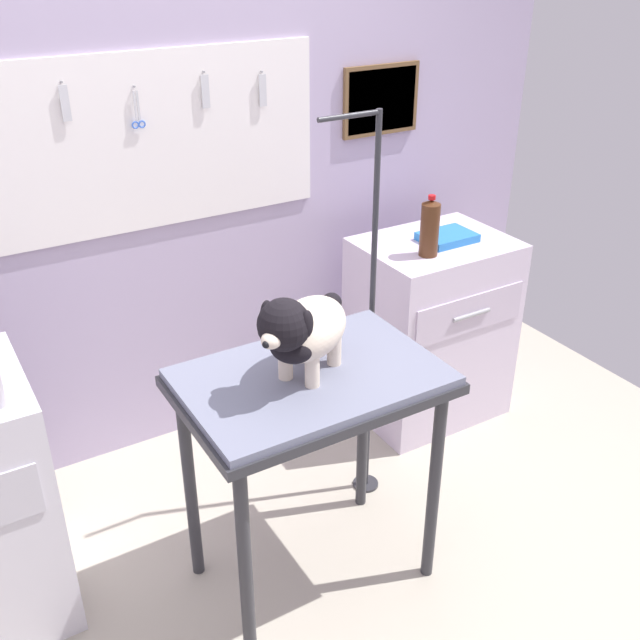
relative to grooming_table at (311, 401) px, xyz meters
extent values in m
cube|color=#B3AB98|center=(-0.07, -0.14, -0.80)|extent=(4.40, 4.00, 0.04)
cube|color=#AFA0C0|center=(-0.07, 1.14, 0.37)|extent=(4.00, 0.06, 2.30)
cube|color=white|center=(-0.13, 1.10, 0.63)|extent=(1.52, 0.02, 0.70)
cylinder|color=gray|center=(-0.41, 1.09, 0.89)|extent=(0.01, 0.02, 0.01)
cube|color=silver|center=(-0.41, 1.08, 0.82)|extent=(0.03, 0.01, 0.13)
cylinder|color=gray|center=(-0.14, 1.09, 0.85)|extent=(0.01, 0.02, 0.01)
cube|color=silver|center=(-0.15, 1.08, 0.78)|extent=(0.01, 0.00, 0.11)
cube|color=silver|center=(-0.14, 1.08, 0.78)|extent=(0.01, 0.00, 0.11)
torus|color=blue|center=(-0.15, 1.08, 0.71)|extent=(0.03, 0.01, 0.03)
torus|color=blue|center=(-0.13, 1.08, 0.71)|extent=(0.03, 0.01, 0.03)
cylinder|color=gray|center=(0.14, 1.09, 0.88)|extent=(0.01, 0.02, 0.01)
cube|color=silver|center=(0.14, 1.08, 0.81)|extent=(0.03, 0.01, 0.13)
cylinder|color=gray|center=(0.40, 1.09, 0.86)|extent=(0.01, 0.02, 0.01)
cube|color=silver|center=(0.40, 1.08, 0.78)|extent=(0.03, 0.01, 0.13)
cube|color=brown|center=(1.02, 1.09, 0.68)|extent=(0.41, 0.02, 0.32)
cube|color=tan|center=(1.02, 1.09, 0.68)|extent=(0.37, 0.01, 0.28)
cylinder|color=#2D2D33|center=(-0.37, -0.23, -0.36)|extent=(0.04, 0.04, 0.82)
cylinder|color=#2D2D33|center=(0.37, -0.23, -0.36)|extent=(0.04, 0.04, 0.82)
cylinder|color=#2D2D33|center=(-0.37, 0.23, -0.36)|extent=(0.04, 0.04, 0.82)
cylinder|color=#2D2D33|center=(0.37, 0.23, -0.36)|extent=(0.04, 0.04, 0.82)
cube|color=#2D2D33|center=(0.00, 0.00, 0.06)|extent=(0.86, 0.57, 0.03)
cube|color=slate|center=(0.00, 0.00, 0.10)|extent=(0.83, 0.55, 0.03)
cylinder|color=#2D2D33|center=(0.45, 0.31, -0.77)|extent=(0.11, 0.11, 0.01)
cylinder|color=#2D2D33|center=(0.45, 0.31, 0.04)|extent=(0.02, 0.02, 1.62)
cylinder|color=#2D2D33|center=(0.33, 0.31, 0.84)|extent=(0.24, 0.02, 0.02)
cylinder|color=beige|center=(-0.03, -0.06, 0.16)|extent=(0.05, 0.05, 0.11)
cylinder|color=beige|center=(-0.08, 0.02, 0.16)|extent=(0.05, 0.05, 0.11)
cylinder|color=beige|center=(0.10, 0.01, 0.16)|extent=(0.05, 0.05, 0.11)
cylinder|color=beige|center=(0.05, 0.10, 0.16)|extent=(0.05, 0.05, 0.11)
ellipsoid|color=beige|center=(0.00, 0.01, 0.27)|extent=(0.38, 0.34, 0.18)
ellipsoid|color=black|center=(-0.09, -0.05, 0.26)|extent=(0.17, 0.18, 0.10)
sphere|color=black|center=(-0.13, -0.07, 0.35)|extent=(0.16, 0.16, 0.16)
ellipsoid|color=beige|center=(-0.19, -0.10, 0.34)|extent=(0.09, 0.09, 0.05)
sphere|color=black|center=(-0.22, -0.12, 0.34)|extent=(0.02, 0.02, 0.02)
ellipsoid|color=black|center=(-0.08, -0.12, 0.37)|extent=(0.06, 0.06, 0.09)
ellipsoid|color=black|center=(-0.15, 0.00, 0.37)|extent=(0.06, 0.06, 0.09)
sphere|color=black|center=(0.13, 0.09, 0.29)|extent=(0.07, 0.07, 0.07)
cube|color=silver|center=(1.04, 0.65, -0.33)|extent=(0.68, 0.52, 0.90)
cube|color=silver|center=(1.04, 0.39, -0.13)|extent=(0.60, 0.01, 0.18)
cylinder|color=#99999E|center=(1.04, 0.38, -0.13)|extent=(0.20, 0.02, 0.02)
cylinder|color=#4A2915|center=(0.91, 0.55, 0.24)|extent=(0.08, 0.08, 0.23)
cone|color=#4A2915|center=(0.91, 0.55, 0.36)|extent=(0.08, 0.08, 0.02)
cylinder|color=red|center=(0.91, 0.55, 0.39)|extent=(0.03, 0.03, 0.02)
cube|color=#2A7ACC|center=(1.09, 0.64, 0.14)|extent=(0.24, 0.18, 0.04)
camera|label=1|loc=(-1.02, -1.77, 1.39)|focal=41.69mm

